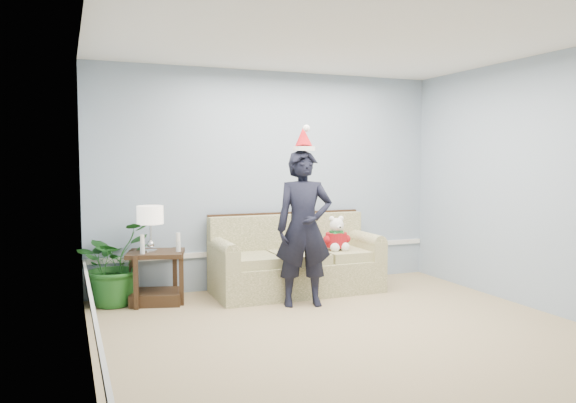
% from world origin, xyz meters
% --- Properties ---
extents(room_shell, '(4.54, 5.04, 2.74)m').
position_xyz_m(room_shell, '(0.00, 0.00, 1.35)').
color(room_shell, tan).
rests_on(room_shell, ground).
extents(wainscot_trim, '(4.49, 4.99, 0.06)m').
position_xyz_m(wainscot_trim, '(-1.18, 1.18, 0.45)').
color(wainscot_trim, white).
rests_on(wainscot_trim, room_shell).
extents(sofa, '(2.00, 0.86, 0.94)m').
position_xyz_m(sofa, '(0.17, 2.08, 0.33)').
color(sofa, brown).
rests_on(sofa, room_shell).
extents(side_table, '(0.71, 0.65, 0.58)m').
position_xyz_m(side_table, '(-1.49, 2.12, 0.23)').
color(side_table, '#3E2716').
rests_on(side_table, room_shell).
extents(table_lamp, '(0.29, 0.29, 0.51)m').
position_xyz_m(table_lamp, '(-1.55, 2.08, 0.97)').
color(table_lamp, silver).
rests_on(table_lamp, side_table).
extents(candle_pair, '(0.44, 0.05, 0.21)m').
position_xyz_m(candle_pair, '(-1.45, 2.01, 0.68)').
color(candle_pair, silver).
rests_on(candle_pair, side_table).
extents(houseplant, '(1.10, 1.09, 0.93)m').
position_xyz_m(houseplant, '(-1.93, 2.24, 0.46)').
color(houseplant, '#1C551C').
rests_on(houseplant, room_shell).
extents(man, '(0.70, 0.54, 1.70)m').
position_xyz_m(man, '(0.01, 1.44, 0.85)').
color(man, black).
rests_on(man, room_shell).
extents(santa_hat, '(0.30, 0.32, 0.28)m').
position_xyz_m(santa_hat, '(0.01, 1.45, 1.82)').
color(santa_hat, white).
rests_on(santa_hat, man).
extents(teddy_bear, '(0.27, 0.30, 0.43)m').
position_xyz_m(teddy_bear, '(0.66, 1.95, 0.65)').
color(teddy_bear, white).
rests_on(teddy_bear, sofa).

